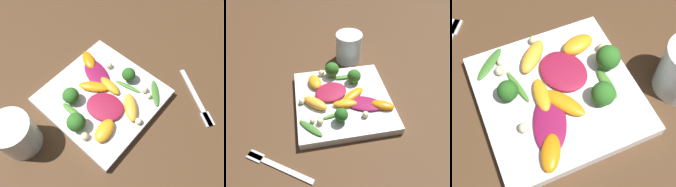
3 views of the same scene
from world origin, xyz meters
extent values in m
plane|color=#4C331E|center=(0.00, 0.00, 0.00)|extent=(2.40, 2.40, 0.00)
cube|color=white|center=(0.00, 0.00, 0.01)|extent=(0.25, 0.25, 0.02)
cylinder|color=silver|center=(-0.06, -0.19, 0.05)|extent=(0.08, 0.08, 0.09)
cube|color=silver|center=(0.17, 0.16, 0.00)|extent=(0.14, 0.10, 0.01)
cube|color=silver|center=(0.22, 0.12, 0.00)|extent=(0.04, 0.04, 0.01)
ellipsoid|color=maroon|center=(-0.05, 0.03, 0.03)|extent=(0.11, 0.08, 0.01)
ellipsoid|color=maroon|center=(0.03, -0.02, 0.03)|extent=(0.10, 0.09, 0.01)
ellipsoid|color=orange|center=(-0.03, 0.00, 0.03)|extent=(0.07, 0.06, 0.01)
ellipsoid|color=#FCAD33|center=(0.07, 0.01, 0.03)|extent=(0.07, 0.07, 0.02)
ellipsoid|color=orange|center=(-0.09, 0.05, 0.03)|extent=(0.06, 0.05, 0.02)
ellipsoid|color=orange|center=(0.00, 0.03, 0.03)|extent=(0.06, 0.03, 0.01)
ellipsoid|color=orange|center=(0.07, -0.07, 0.03)|extent=(0.04, 0.06, 0.02)
cylinder|color=#7A9E51|center=(-0.04, -0.06, 0.03)|extent=(0.01, 0.01, 0.01)
sphere|color=#2D6B23|center=(-0.04, -0.06, 0.04)|extent=(0.04, 0.04, 0.04)
cylinder|color=#84AD5B|center=(0.01, -0.09, 0.03)|extent=(0.01, 0.01, 0.01)
sphere|color=#2D6B23|center=(0.01, -0.09, 0.05)|extent=(0.04, 0.04, 0.04)
cylinder|color=#84AD5B|center=(0.02, 0.07, 0.03)|extent=(0.01, 0.01, 0.01)
sphere|color=#26601E|center=(0.02, 0.07, 0.04)|extent=(0.03, 0.03, 0.03)
ellipsoid|color=#3D7528|center=(0.09, 0.08, 0.03)|extent=(0.06, 0.06, 0.01)
ellipsoid|color=#47842D|center=(-0.02, -0.08, 0.03)|extent=(0.06, 0.02, 0.01)
ellipsoid|color=#47842D|center=(0.03, 0.06, 0.02)|extent=(0.07, 0.02, 0.01)
sphere|color=beige|center=(0.09, 0.07, 0.03)|extent=(0.01, 0.01, 0.01)
sphere|color=beige|center=(0.07, 0.07, 0.03)|extent=(0.02, 0.02, 0.02)
sphere|color=beige|center=(0.04, -0.10, 0.03)|extent=(0.02, 0.02, 0.02)
sphere|color=beige|center=(-0.04, 0.07, 0.03)|extent=(0.02, 0.02, 0.02)
sphere|color=beige|center=(0.11, 0.00, 0.03)|extent=(0.02, 0.02, 0.02)
camera|label=1|loc=(0.19, -0.18, 0.47)|focal=35.00mm
camera|label=2|loc=(0.08, 0.39, 0.44)|focal=35.00mm
camera|label=3|loc=(-0.23, 0.09, 0.45)|focal=50.00mm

